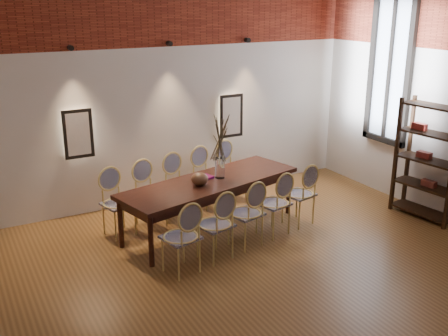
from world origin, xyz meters
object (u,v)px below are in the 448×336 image
dining_table (211,205)px  bowl (200,179)px  chair_far_b (151,194)px  chair_near_c (245,213)px  shelving_rack (429,161)px  chair_near_e (299,194)px  book (203,178)px  chair_near_d (273,203)px  vase (220,168)px  chair_far_a (118,204)px  chair_near_a (181,237)px  chair_far_d (208,178)px  chair_far_c (180,186)px  chair_far_e (233,171)px  chair_near_b (215,225)px

dining_table → bowl: size_ratio=11.36×
dining_table → chair_far_b: 0.91m
chair_near_c → shelving_rack: bearing=-22.1°
chair_near_e → book: 1.43m
chair_near_d → vase: (-0.52, 0.61, 0.43)m
chair_near_c → book: bearing=92.0°
chair_far_a → chair_near_a: bearing=90.0°
chair_far_b → chair_near_c: bearing=110.8°
dining_table → chair_far_d: (0.37, 0.82, 0.09)m
shelving_rack → chair_far_c: bearing=143.3°
chair_far_b → bowl: 0.91m
chair_near_e → vase: bearing=141.8°
chair_far_b → chair_far_e: size_ratio=1.00×
chair_far_a → chair_near_b: bearing=110.8°
chair_near_a → chair_near_c: bearing=0.0°
bowl → book: size_ratio=0.92×
chair_near_a → bowl: size_ratio=3.92×
book → chair_far_b: bearing=144.3°
vase → chair_far_b: bearing=148.5°
chair_far_d → book: 0.88m
vase → bowl: size_ratio=1.25×
dining_table → chair_far_a: size_ratio=2.90×
bowl → chair_near_a: bearing=-128.5°
chair_far_c → shelving_rack: shelving_rack is taller
chair_near_e → chair_far_c: 1.80m
book → shelving_rack: shelving_rack is taller
chair_far_d → chair_far_b: bearing=0.0°
chair_near_b → chair_far_e: bearing=41.3°
chair_near_b → chair_far_c: (0.20, 1.52, 0.00)m
book → chair_far_e: bearing=41.2°
chair_near_a → chair_near_e: 2.18m
chair_near_e → shelving_rack: size_ratio=0.52×
chair_near_b → bowl: size_ratio=3.92×
chair_far_c → chair_far_d: same height
chair_near_b → chair_far_d: (0.73, 1.65, 0.00)m
chair_near_c → vase: (0.01, 0.74, 0.43)m
chair_far_b → dining_table: bearing=127.2°
vase → chair_far_e: bearing=51.5°
chair_near_a → bowl: chair_near_a is taller
vase → shelving_rack: size_ratio=0.17×
chair_near_e → chair_near_d: bearing=180.0°
chair_near_e → book: (-1.28, 0.56, 0.30)m
chair_far_a → shelving_rack: 4.62m
chair_near_b → chair_far_c: 1.54m
chair_far_e → vase: 1.24m
chair_near_c → chair_far_a: (-1.39, 1.15, 0.00)m
chair_far_e → shelving_rack: size_ratio=0.52×
chair_far_c → bowl: 0.89m
chair_far_d → dining_table: bearing=52.8°
chair_far_a → vase: bearing=150.5°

